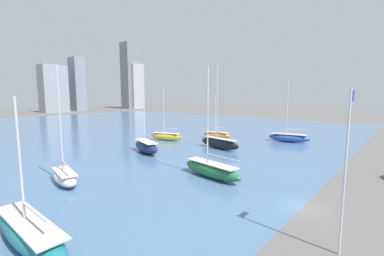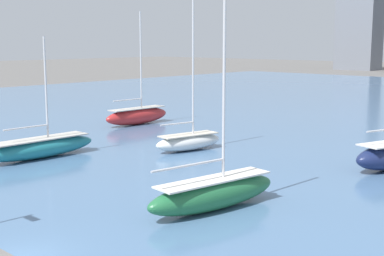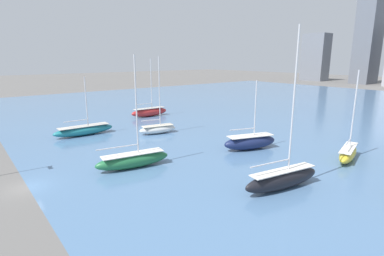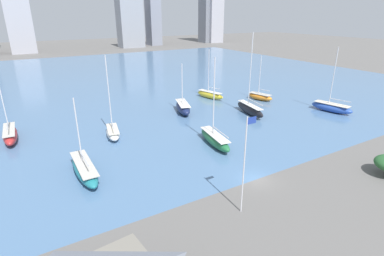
% 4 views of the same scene
% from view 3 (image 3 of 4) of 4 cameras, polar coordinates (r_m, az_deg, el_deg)
% --- Properties ---
extents(ground_plane, '(500.00, 500.00, 0.00)m').
position_cam_3_polar(ground_plane, '(37.78, -28.78, -9.88)').
color(ground_plane, '#605E5B').
extents(harbor_water, '(180.00, 140.00, 0.00)m').
position_cam_3_polar(harbor_water, '(83.60, 26.29, 2.35)').
color(harbor_water, '#4C7099').
rests_on(harbor_water, ground_plane).
extents(sailboat_black, '(3.40, 10.15, 16.94)m').
position_cam_3_polar(sailboat_black, '(33.87, 16.89, -9.16)').
color(sailboat_black, black).
rests_on(sailboat_black, harbor_water).
extents(sailboat_green, '(3.60, 9.86, 14.19)m').
position_cam_3_polar(sailboat_green, '(39.24, -11.14, -5.95)').
color(sailboat_green, '#236B3D').
rests_on(sailboat_green, harbor_water).
extents(sailboat_teal, '(2.51, 10.84, 10.51)m').
position_cam_3_polar(sailboat_teal, '(57.99, -19.87, -0.38)').
color(sailboat_teal, '#1E757F').
rests_on(sailboat_teal, harbor_water).
extents(sailboat_white, '(3.53, 7.37, 14.10)m').
position_cam_3_polar(sailboat_white, '(56.16, -6.54, -0.11)').
color(sailboat_white, white).
rests_on(sailboat_white, harbor_water).
extents(sailboat_yellow, '(4.03, 8.40, 12.25)m').
position_cam_3_polar(sailboat_yellow, '(46.69, 27.59, -4.21)').
color(sailboat_yellow, yellow).
rests_on(sailboat_yellow, harbor_water).
extents(sailboat_red, '(2.41, 9.46, 13.67)m').
position_cam_3_polar(sailboat_red, '(72.93, -8.10, 3.08)').
color(sailboat_red, '#B72828').
rests_on(sailboat_red, harbor_water).
extents(sailboat_navy, '(5.11, 9.12, 10.56)m').
position_cam_3_polar(sailboat_navy, '(46.97, 11.00, -2.62)').
color(sailboat_navy, '#19234C').
rests_on(sailboat_navy, harbor_water).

